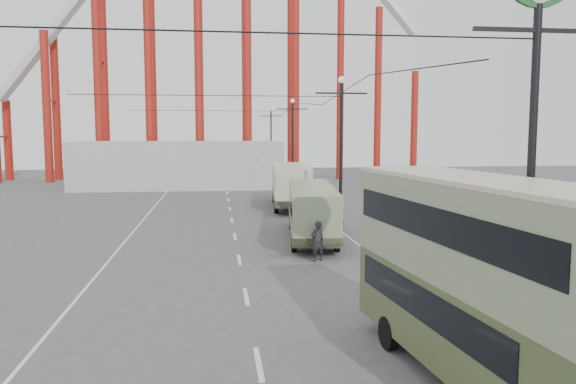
{
  "coord_description": "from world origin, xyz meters",
  "views": [
    {
      "loc": [
        -2.01,
        -15.77,
        5.85
      ],
      "look_at": [
        1.48,
        11.43,
        3.0
      ],
      "focal_mm": 35.0,
      "sensor_mm": 36.0,
      "label": 1
    }
  ],
  "objects": [
    {
      "name": "fairground_shed",
      "position": [
        -6.0,
        47.0,
        2.5
      ],
      "size": [
        22.0,
        10.0,
        5.0
      ],
      "primitive_type": "cube",
      "color": "#9B9B96",
      "rests_on": "ground"
    },
    {
      "name": "lamp_post_mid",
      "position": [
        5.6,
        18.0,
        4.68
      ],
      "size": [
        3.2,
        0.44,
        9.32
      ],
      "color": "black",
      "rests_on": "ground"
    },
    {
      "name": "lamp_post_distant",
      "position": [
        5.6,
        62.0,
        4.68
      ],
      "size": [
        3.2,
        0.44,
        9.32
      ],
      "color": "black",
      "rests_on": "ground"
    },
    {
      "name": "pedestrian",
      "position": [
        2.58,
        9.33,
        0.93
      ],
      "size": [
        0.79,
        0.65,
        1.86
      ],
      "primitive_type": "imported",
      "rotation": [
        0.0,
        0.0,
        3.48
      ],
      "color": "black",
      "rests_on": "ground"
    },
    {
      "name": "lamp_post_near",
      "position": [
        5.6,
        -3.0,
        7.86
      ],
      "size": [
        3.2,
        0.44,
        10.8
      ],
      "color": "black",
      "rests_on": "ground"
    },
    {
      "name": "ground",
      "position": [
        0.0,
        0.0,
        0.0
      ],
      "size": [
        160.0,
        160.0,
        0.0
      ],
      "primitive_type": "plane",
      "color": "#4A4A4C",
      "rests_on": "ground"
    },
    {
      "name": "single_decker_green",
      "position": [
        3.25,
        14.8,
        1.66
      ],
      "size": [
        3.57,
        10.62,
        2.94
      ],
      "rotation": [
        0.0,
        0.0,
        -0.11
      ],
      "color": "#6E7F5D",
      "rests_on": "ground"
    },
    {
      "name": "double_decker_bus",
      "position": [
        3.87,
        -3.88,
        2.73
      ],
      "size": [
        3.18,
        9.27,
        4.88
      ],
      "rotation": [
        0.0,
        0.0,
        0.1
      ],
      "color": "#404726",
      "rests_on": "ground"
    },
    {
      "name": "lamp_post_far",
      "position": [
        5.6,
        40.0,
        4.68
      ],
      "size": [
        3.2,
        0.44,
        9.32
      ],
      "color": "black",
      "rests_on": "ground"
    },
    {
      "name": "road_markings",
      "position": [
        -0.86,
        19.7,
        0.01
      ],
      "size": [
        12.52,
        120.0,
        0.01
      ],
      "color": "silver",
      "rests_on": "ground"
    },
    {
      "name": "single_decker_cream",
      "position": [
        3.85,
        28.5,
        1.88
      ],
      "size": [
        3.54,
        10.89,
        3.33
      ],
      "rotation": [
        0.0,
        0.0,
        -0.08
      ],
      "color": "beige",
      "rests_on": "ground"
    }
  ]
}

